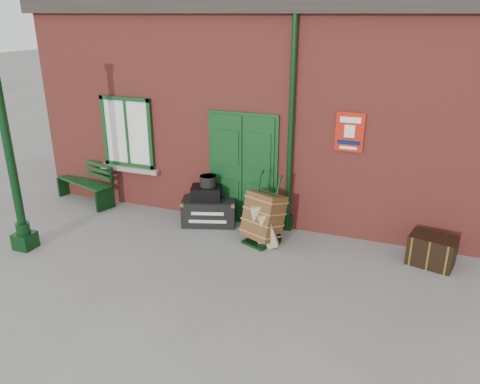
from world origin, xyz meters
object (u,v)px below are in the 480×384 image
at_px(porter_trolley, 263,217).
at_px(dark_trunk, 432,251).
at_px(houdini_trunk, 209,211).
at_px(bench, 87,181).

distance_m(porter_trolley, dark_trunk, 2.94).
relative_size(houdini_trunk, dark_trunk, 1.46).
bearing_deg(dark_trunk, houdini_trunk, -169.09).
bearing_deg(porter_trolley, bench, -165.28).
xyz_separation_m(bench, dark_trunk, (7.28, -0.36, -0.22)).
xyz_separation_m(houdini_trunk, porter_trolley, (1.27, -0.38, 0.23)).
height_order(houdini_trunk, dark_trunk, houdini_trunk).
xyz_separation_m(bench, houdini_trunk, (3.08, -0.17, -0.21)).
xyz_separation_m(houdini_trunk, dark_trunk, (4.20, -0.20, -0.00)).
bearing_deg(bench, houdini_trunk, 14.97).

